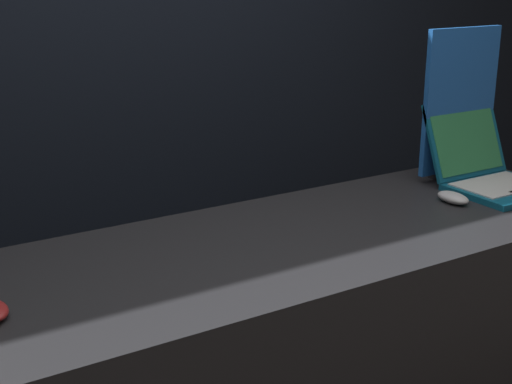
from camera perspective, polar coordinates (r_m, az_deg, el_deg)
name	(u,v)px	position (r m, az deg, el deg)	size (l,w,h in m)	color
wall_back	(92,38)	(2.89, -13.00, 11.92)	(8.00, 0.05, 2.80)	black
laptop_back	(489,169)	(2.50, 18.11, 1.77)	(0.32, 0.38, 0.27)	#0F5170
mouse_back	(453,198)	(2.31, 15.48, -0.44)	(0.06, 0.12, 0.03)	#B2B2B7
promo_stand_back	(459,107)	(2.56, 15.96, 6.56)	(0.32, 0.07, 0.52)	black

